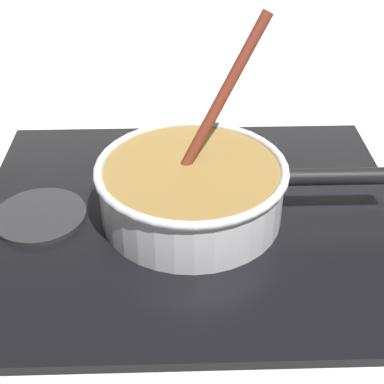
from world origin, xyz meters
TOP-DOWN VIEW (x-y plane):
  - ground at (0.00, 0.00)m, footprint 2.40×1.60m
  - hob_plate at (0.00, 0.10)m, footprint 0.56×0.48m
  - burner_ring at (0.00, 0.10)m, footprint 0.19×0.19m
  - spare_burner at (-0.20, 0.10)m, footprint 0.12×0.12m
  - cooking_pan at (0.00, 0.10)m, footprint 0.39×0.24m

SIDE VIEW (x-z plane):
  - ground at x=0.00m, z-range -0.04..0.00m
  - hob_plate at x=0.00m, z-range 0.00..0.01m
  - spare_burner at x=-0.20m, z-range 0.01..0.02m
  - burner_ring at x=0.00m, z-range 0.01..0.02m
  - cooking_pan at x=0.00m, z-range -0.07..0.18m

